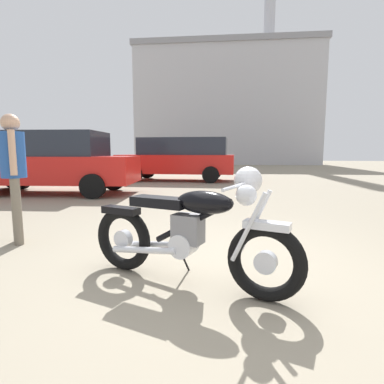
% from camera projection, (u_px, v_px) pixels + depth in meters
% --- Properties ---
extents(ground_plane, '(80.00, 80.00, 0.00)m').
position_uv_depth(ground_plane, '(218.00, 274.00, 3.03)').
color(ground_plane, gray).
extents(vintage_motorcycle, '(2.02, 0.79, 1.07)m').
position_uv_depth(vintage_motorcycle, '(193.00, 231.00, 2.75)').
color(vintage_motorcycle, black).
rests_on(vintage_motorcycle, ground_plane).
extents(bystander, '(0.33, 0.37, 1.66)m').
position_uv_depth(bystander, '(13.00, 165.00, 3.92)').
color(bystander, '#706656').
rests_on(bystander, ground_plane).
extents(blue_hatchback_right, '(4.89, 2.43, 1.74)m').
position_uv_depth(blue_hatchback_right, '(47.00, 161.00, 8.67)').
color(blue_hatchback_right, black).
rests_on(blue_hatchback_right, ground_plane).
extents(white_estate_far, '(4.77, 2.12, 1.74)m').
position_uv_depth(white_estate_far, '(179.00, 158.00, 12.64)').
color(white_estate_far, black).
rests_on(white_estate_far, ground_plane).
extents(industrial_building, '(18.12, 13.28, 23.48)m').
position_uv_depth(industrial_building, '(227.00, 109.00, 32.88)').
color(industrial_building, '#B2B2B7').
rests_on(industrial_building, ground_plane).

